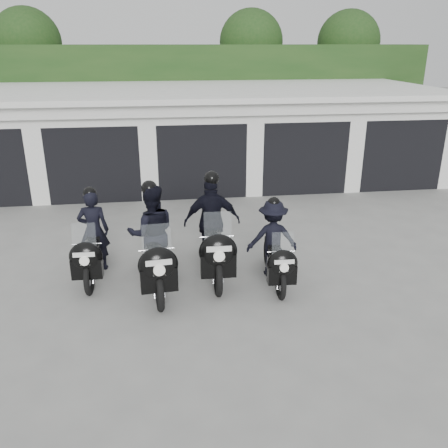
{
  "coord_description": "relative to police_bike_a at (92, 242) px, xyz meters",
  "views": [
    {
      "loc": [
        -1.2,
        -8.06,
        4.36
      ],
      "look_at": [
        -0.03,
        0.51,
        1.05
      ],
      "focal_mm": 38.0,
      "sensor_mm": 36.0,
      "label": 1
    }
  ],
  "objects": [
    {
      "name": "police_bike_a",
      "position": [
        0.0,
        0.0,
        0.0
      ],
      "size": [
        0.64,
        2.08,
        1.81
      ],
      "rotation": [
        0.0,
        0.0,
        -0.02
      ],
      "color": "black",
      "rests_on": "ground"
    },
    {
      "name": "police_bike_c",
      "position": [
        2.37,
        -0.1,
        0.17
      ],
      "size": [
        1.16,
        2.41,
        2.1
      ],
      "rotation": [
        0.0,
        0.0,
        -0.02
      ],
      "color": "black",
      "rests_on": "ground"
    },
    {
      "name": "police_bike_b",
      "position": [
        1.19,
        -0.51,
        0.15
      ],
      "size": [
        0.99,
        2.37,
        2.06
      ],
      "rotation": [
        0.0,
        0.0,
        0.09
      ],
      "color": "black",
      "rests_on": "ground"
    },
    {
      "name": "police_bike_d",
      "position": [
        3.5,
        -0.59,
        -0.0
      ],
      "size": [
        1.03,
        1.93,
        1.68
      ],
      "rotation": [
        0.0,
        0.0,
        -0.04
      ],
      "color": "black",
      "rests_on": "ground"
    },
    {
      "name": "background_vegetation",
      "position": [
        2.98,
        12.17,
        2.05
      ],
      "size": [
        20.0,
        3.9,
        5.8
      ],
      "color": "#1B3A15",
      "rests_on": "ground"
    },
    {
      "name": "garage_block",
      "position": [
        2.61,
        7.31,
        0.71
      ],
      "size": [
        16.4,
        6.8,
        2.96
      ],
      "color": "white",
      "rests_on": "ground"
    },
    {
      "name": "ground",
      "position": [
        2.61,
        -0.75,
        -0.72
      ],
      "size": [
        80.0,
        80.0,
        0.0
      ],
      "primitive_type": "plane",
      "color": "gray",
      "rests_on": "ground"
    }
  ]
}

